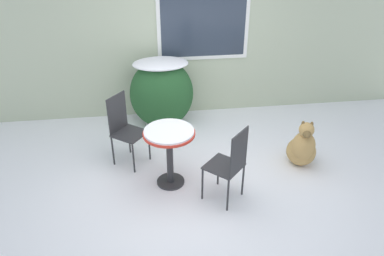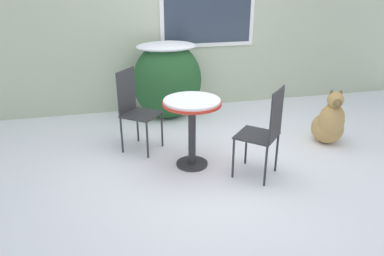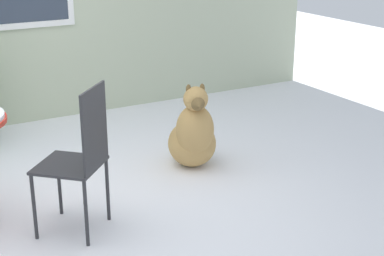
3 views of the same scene
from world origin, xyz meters
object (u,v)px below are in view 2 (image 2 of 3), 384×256
Objects in this scene: patio_chair_far_side at (265,130)px; dog at (329,123)px; patio_chair_near_table at (135,107)px; patio_table at (192,115)px.

patio_chair_far_side is 1.31m from dog.
patio_chair_near_table is at bearing -171.89° from dog.
patio_chair_near_table is at bearing 133.68° from patio_table.
patio_chair_near_table is (-0.56, 0.59, -0.08)m from patio_table.
patio_chair_near_table reaches higher than dog.
patio_table is 0.79× the size of patio_chair_near_table.
patio_chair_near_table reaches higher than patio_table.
patio_chair_far_side is (0.67, -0.42, -0.08)m from patio_table.
patio_chair_near_table and patio_chair_far_side have the same top height.
patio_chair_far_side is at bearing -134.94° from dog.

